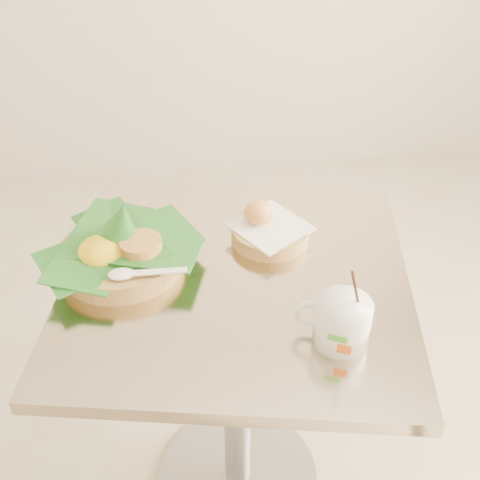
{
  "coord_description": "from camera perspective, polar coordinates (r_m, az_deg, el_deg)",
  "views": [
    {
      "loc": [
        0.07,
        -0.89,
        1.55
      ],
      "look_at": [
        0.17,
        0.07,
        0.82
      ],
      "focal_mm": 45.0,
      "sensor_mm": 36.0,
      "label": 1
    }
  ],
  "objects": [
    {
      "name": "coffee_mug",
      "position": [
        1.09,
        9.53,
        -7.56
      ],
      "size": [
        0.13,
        0.11,
        0.17
      ],
      "rotation": [
        0.0,
        0.0,
        -0.41
      ],
      "color": "white",
      "rests_on": "cafe_table"
    },
    {
      "name": "rice_basket",
      "position": [
        1.26,
        -11.3,
        -0.79
      ],
      "size": [
        0.32,
        0.32,
        0.16
      ],
      "rotation": [
        0.0,
        0.0,
        0.32
      ],
      "color": "tan",
      "rests_on": "cafe_table"
    },
    {
      "name": "cafe_table",
      "position": [
        1.39,
        -0.23,
        -10.22
      ],
      "size": [
        0.81,
        0.81,
        0.75
      ],
      "rotation": [
        0.0,
        0.0,
        -0.17
      ],
      "color": "gray",
      "rests_on": "floor"
    },
    {
      "name": "bread_basket",
      "position": [
        1.32,
        2.68,
        1.04
      ],
      "size": [
        0.2,
        0.2,
        0.09
      ],
      "rotation": [
        0.0,
        0.0,
        -0.17
      ],
      "color": "tan",
      "rests_on": "cafe_table"
    }
  ]
}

